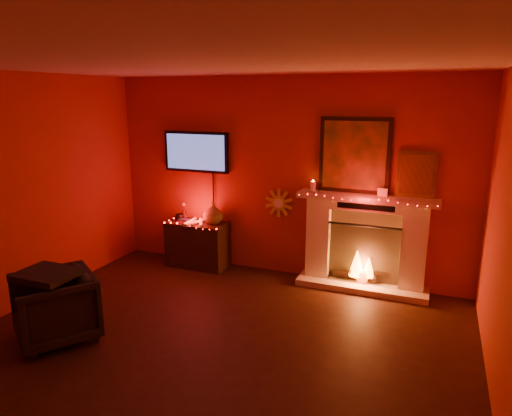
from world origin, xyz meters
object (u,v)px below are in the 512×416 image
(fireplace, at_px, (365,234))
(sunburst_clock, at_px, (279,203))
(tv, at_px, (196,152))
(armchair, at_px, (55,307))
(console_table, at_px, (199,241))

(fireplace, relative_size, sunburst_clock, 5.45)
(tv, xyz_separation_m, armchair, (-0.24, -2.57, -1.30))
(armchair, bearing_deg, console_table, 116.54)
(tv, distance_m, console_table, 1.28)
(fireplace, xyz_separation_m, armchair, (-2.68, -2.50, -0.38))
(fireplace, distance_m, console_table, 2.36)
(console_table, xyz_separation_m, armchair, (-0.35, -2.38, -0.04))
(console_table, distance_m, armchair, 2.40)
(fireplace, xyz_separation_m, console_table, (-2.34, -0.13, -0.34))
(tv, bearing_deg, armchair, -95.38)
(console_table, bearing_deg, tv, 118.72)
(tv, height_order, armchair, tv)
(tv, relative_size, armchair, 1.62)
(armchair, bearing_deg, sunburst_clock, 94.94)
(console_table, bearing_deg, sunburst_clock, 10.75)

